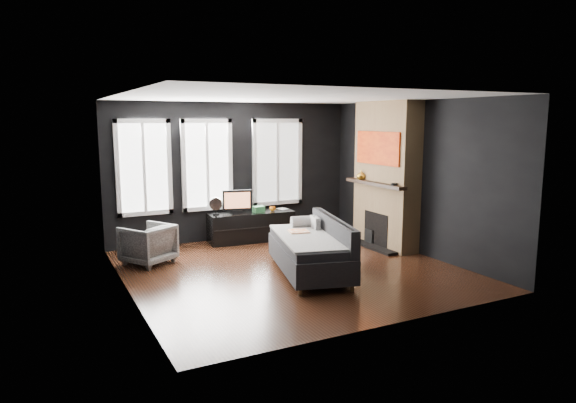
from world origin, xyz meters
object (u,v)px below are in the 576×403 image
armchair (148,242)px  book (279,204)px  sofa (310,247)px  mug (272,208)px  media_console (251,227)px  monitor (237,200)px  mantel_vase (361,175)px

armchair → book: (2.76, 0.71, 0.32)m
sofa → mug: 2.40m
sofa → media_console: bearing=103.3°
monitor → mantel_vase: (2.13, -1.06, 0.48)m
sofa → book: (0.66, 2.43, 0.25)m
armchair → monitor: bearing=169.6°
mug → book: bearing=25.7°
media_console → mantel_vase: size_ratio=9.43×
monitor → mug: monitor is taller
media_console → mantel_vase: (1.85, -1.05, 1.03)m
book → mantel_vase: bearing=-40.0°
monitor → sofa: bearing=-71.3°
sofa → mantel_vase: bearing=50.7°
armchair → monitor: (1.87, 0.73, 0.47)m
mantel_vase → monitor: bearing=153.6°
monitor → mug: size_ratio=4.96×
media_console → book: book is taller
monitor → media_console: bearing=11.4°
sofa → media_console: size_ratio=1.21×
mug → mantel_vase: bearing=-33.6°
media_console → book: bearing=2.6°
sofa → media_console: sofa is taller
monitor → mantel_vase: 2.43m
sofa → armchair: (-2.10, 1.72, -0.07)m
book → mantel_vase: size_ratio=1.21×
sofa → mug: (0.47, 2.34, 0.20)m
armchair → mug: (2.57, 0.62, 0.27)m
sofa → media_console: 2.45m
sofa → mantel_vase: (1.90, 1.39, 0.88)m
sofa → mantel_vase: mantel_vase is taller
sofa → book: 2.53m
armchair → book: book is taller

